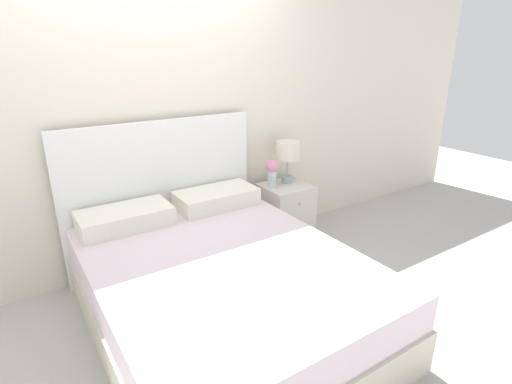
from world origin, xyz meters
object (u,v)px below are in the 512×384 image
object	(u,v)px
nightstand	(285,212)
table_lamp	(288,153)
flower_vase	(272,171)
bed	(217,282)

from	to	relation	value
nightstand	table_lamp	size ratio (longest dim) A/B	1.40
table_lamp	flower_vase	xyz separation A→B (m)	(-0.20, -0.04, -0.13)
nightstand	table_lamp	xyz separation A→B (m)	(0.06, 0.07, 0.57)
bed	table_lamp	distance (m)	1.55
nightstand	flower_vase	distance (m)	0.46
table_lamp	flower_vase	distance (m)	0.25
nightstand	table_lamp	distance (m)	0.58
bed	table_lamp	world-z (taller)	bed
table_lamp	flower_vase	world-z (taller)	table_lamp
bed	table_lamp	bearing A→B (deg)	33.73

